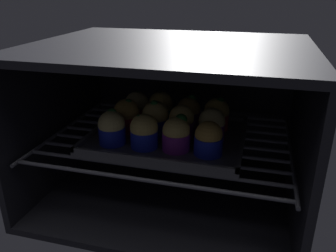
# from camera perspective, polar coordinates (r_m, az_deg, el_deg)

# --- Properties ---
(oven_cavity) EXTENTS (0.59, 0.47, 0.37)m
(oven_cavity) POSITION_cam_1_polar(r_m,az_deg,el_deg) (0.83, 1.05, 1.18)
(oven_cavity) COLOR black
(oven_cavity) RESTS_ON ground
(oven_rack) EXTENTS (0.55, 0.42, 0.01)m
(oven_rack) POSITION_cam_1_polar(r_m,az_deg,el_deg) (0.81, 0.30, -2.13)
(oven_rack) COLOR #51515B
(oven_rack) RESTS_ON oven_cavity
(baking_tray) EXTENTS (0.34, 0.27, 0.02)m
(baking_tray) POSITION_cam_1_polar(r_m,az_deg,el_deg) (0.79, 0.00, -1.88)
(baking_tray) COLOR #4C4C51
(baking_tray) RESTS_ON oven_rack
(muffin_row0_col0) EXTENTS (0.06, 0.06, 0.08)m
(muffin_row0_col0) POSITION_cam_1_polar(r_m,az_deg,el_deg) (0.74, -9.29, -0.33)
(muffin_row0_col0) COLOR #1928B7
(muffin_row0_col0) RESTS_ON baking_tray
(muffin_row0_col1) EXTENTS (0.06, 0.06, 0.07)m
(muffin_row0_col1) POSITION_cam_1_polar(r_m,az_deg,el_deg) (0.72, -3.99, -0.95)
(muffin_row0_col1) COLOR #1928B7
(muffin_row0_col1) RESTS_ON baking_tray
(muffin_row0_col2) EXTENTS (0.06, 0.06, 0.08)m
(muffin_row0_col2) POSITION_cam_1_polar(r_m,az_deg,el_deg) (0.71, 1.41, -1.35)
(muffin_row0_col2) COLOR #7A238C
(muffin_row0_col2) RESTS_ON baking_tray
(muffin_row0_col3) EXTENTS (0.06, 0.06, 0.07)m
(muffin_row0_col3) POSITION_cam_1_polar(r_m,az_deg,el_deg) (0.69, 6.73, -2.13)
(muffin_row0_col3) COLOR #1928B7
(muffin_row0_col3) RESTS_ON baking_tray
(muffin_row1_col0) EXTENTS (0.06, 0.06, 0.08)m
(muffin_row1_col0) POSITION_cam_1_polar(r_m,az_deg,el_deg) (0.80, -6.85, 1.72)
(muffin_row1_col0) COLOR red
(muffin_row1_col0) RESTS_ON baking_tray
(muffin_row1_col1) EXTENTS (0.06, 0.06, 0.08)m
(muffin_row1_col1) POSITION_cam_1_polar(r_m,az_deg,el_deg) (0.78, -2.12, 1.27)
(muffin_row1_col1) COLOR #1928B7
(muffin_row1_col1) RESTS_ON baking_tray
(muffin_row1_col2) EXTENTS (0.06, 0.06, 0.08)m
(muffin_row1_col2) POSITION_cam_1_polar(r_m,az_deg,el_deg) (0.76, 2.25, 0.59)
(muffin_row1_col2) COLOR #7A238C
(muffin_row1_col2) RESTS_ON baking_tray
(muffin_row1_col3) EXTENTS (0.06, 0.06, 0.07)m
(muffin_row1_col3) POSITION_cam_1_polar(r_m,az_deg,el_deg) (0.76, 7.25, 0.19)
(muffin_row1_col3) COLOR #7A238C
(muffin_row1_col3) RESTS_ON baking_tray
(muffin_row2_col0) EXTENTS (0.06, 0.06, 0.08)m
(muffin_row2_col0) POSITION_cam_1_polar(r_m,az_deg,el_deg) (0.86, -5.16, 3.17)
(muffin_row2_col0) COLOR red
(muffin_row2_col0) RESTS_ON baking_tray
(muffin_row2_col1) EXTENTS (0.06, 0.06, 0.08)m
(muffin_row2_col1) POSITION_cam_1_polar(r_m,az_deg,el_deg) (0.84, -1.23, 2.99)
(muffin_row2_col1) COLOR #0C8C84
(muffin_row2_col1) RESTS_ON baking_tray
(muffin_row2_col2) EXTENTS (0.06, 0.06, 0.08)m
(muffin_row2_col2) POSITION_cam_1_polar(r_m,az_deg,el_deg) (0.83, 3.43, 2.21)
(muffin_row2_col2) COLOR #7A238C
(muffin_row2_col2) RESTS_ON baking_tray
(muffin_row2_col3) EXTENTS (0.06, 0.06, 0.08)m
(muffin_row2_col3) POSITION_cam_1_polar(r_m,az_deg,el_deg) (0.82, 8.04, 1.94)
(muffin_row2_col3) COLOR red
(muffin_row2_col3) RESTS_ON baking_tray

